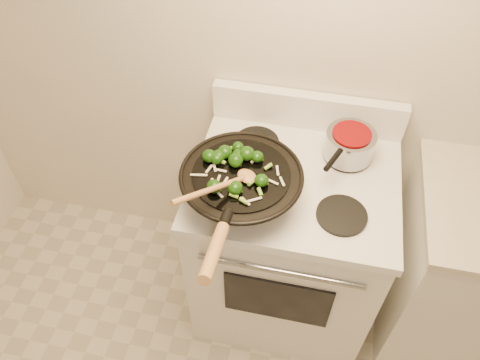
# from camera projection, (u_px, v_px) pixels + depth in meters

# --- Properties ---
(stove) EXTENTS (0.78, 0.67, 1.08)m
(stove) POSITION_uv_depth(u_px,v_px,m) (287.00, 243.00, 2.10)
(stove) COLOR white
(stove) RESTS_ON ground
(wok) EXTENTS (0.43, 0.71, 0.28)m
(wok) POSITION_uv_depth(u_px,v_px,m) (241.00, 185.00, 1.62)
(wok) COLOR black
(wok) RESTS_ON stove
(stirfry) EXTENTS (0.32, 0.26, 0.05)m
(stirfry) POSITION_uv_depth(u_px,v_px,m) (233.00, 163.00, 1.59)
(stirfry) COLOR #133808
(stirfry) RESTS_ON wok
(wooden_spoon) EXTENTS (0.23, 0.29, 0.12)m
(wooden_spoon) POSITION_uv_depth(u_px,v_px,m) (227.00, 184.00, 1.50)
(wooden_spoon) COLOR #AF7744
(wooden_spoon) RESTS_ON wok
(saucepan) EXTENTS (0.19, 0.29, 0.11)m
(saucepan) POSITION_uv_depth(u_px,v_px,m) (349.00, 144.00, 1.78)
(saucepan) COLOR gray
(saucepan) RESTS_ON stove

